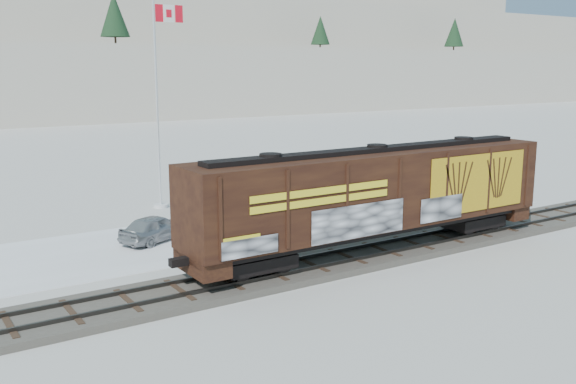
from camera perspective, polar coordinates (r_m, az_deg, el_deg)
ground at (r=27.57m, az=1.99°, el=-6.94°), size 500.00×500.00×0.00m
rail_track at (r=27.52m, az=1.99°, el=-6.65°), size 50.00×3.40×0.43m
parking_strip at (r=33.72m, az=-5.37°, el=-3.59°), size 40.00×8.00×0.03m
hopper_railcar at (r=28.96m, az=7.84°, el=-0.03°), size 18.45×3.06×4.62m
flagpole at (r=39.64m, az=-11.32°, el=5.19°), size 2.30×0.90×12.31m
car_silver at (r=32.42m, az=-11.69°, el=-3.13°), size 4.22×3.01×1.33m
car_white at (r=31.59m, az=-4.89°, el=-3.27°), size 4.43×2.84×1.38m
car_dark at (r=39.47m, az=9.62°, el=-0.48°), size 5.13×3.04×1.39m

